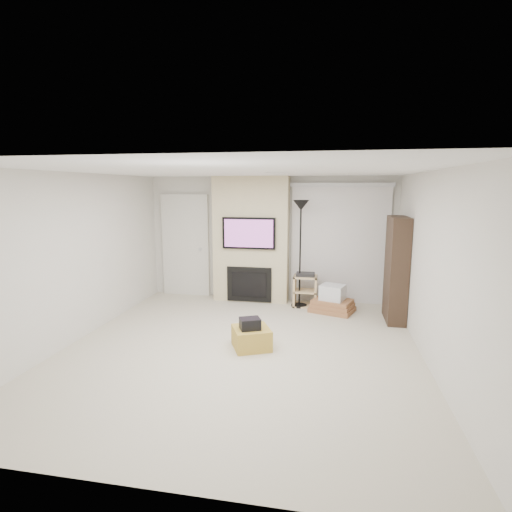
% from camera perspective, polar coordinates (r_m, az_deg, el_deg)
% --- Properties ---
extents(floor, '(5.00, 5.50, 0.00)m').
position_cam_1_polar(floor, '(5.86, -2.20, -13.16)').
color(floor, beige).
rests_on(floor, ground).
extents(ceiling, '(5.00, 5.50, 0.00)m').
position_cam_1_polar(ceiling, '(5.40, -2.38, 12.08)').
color(ceiling, white).
rests_on(ceiling, wall_back).
extents(wall_back, '(5.00, 0.00, 2.50)m').
position_cam_1_polar(wall_back, '(8.16, 1.99, 2.51)').
color(wall_back, silver).
rests_on(wall_back, ground).
extents(wall_front, '(5.00, 0.00, 2.50)m').
position_cam_1_polar(wall_front, '(2.97, -14.34, -10.91)').
color(wall_front, silver).
rests_on(wall_front, ground).
extents(wall_left, '(0.00, 5.50, 2.50)m').
position_cam_1_polar(wall_left, '(6.51, -24.27, -0.21)').
color(wall_left, silver).
rests_on(wall_left, ground).
extents(wall_right, '(0.00, 5.50, 2.50)m').
position_cam_1_polar(wall_right, '(5.51, 23.97, -1.87)').
color(wall_right, silver).
rests_on(wall_right, ground).
extents(hvac_vent, '(0.35, 0.18, 0.01)m').
position_cam_1_polar(hvac_vent, '(6.11, 3.07, 11.78)').
color(hvac_vent, silver).
rests_on(hvac_vent, ceiling).
extents(ottoman, '(0.66, 0.66, 0.30)m').
position_cam_1_polar(ottoman, '(5.84, -0.66, -11.62)').
color(ottoman, gold).
rests_on(ottoman, floor).
extents(black_bag, '(0.35, 0.32, 0.16)m').
position_cam_1_polar(black_bag, '(5.72, -0.87, -9.64)').
color(black_bag, black).
rests_on(black_bag, ottoman).
extents(fireplace_wall, '(1.50, 0.47, 2.50)m').
position_cam_1_polar(fireplace_wall, '(8.02, -0.71, 2.28)').
color(fireplace_wall, beige).
rests_on(fireplace_wall, floor).
extents(entry_door, '(1.02, 0.11, 2.14)m').
position_cam_1_polar(entry_door, '(8.61, -9.99, 1.43)').
color(entry_door, silver).
rests_on(entry_door, floor).
extents(vertical_blinds, '(1.98, 0.10, 2.37)m').
position_cam_1_polar(vertical_blinds, '(8.02, 11.88, 2.35)').
color(vertical_blinds, silver).
rests_on(vertical_blinds, floor).
extents(floor_lamp, '(0.30, 0.30, 2.05)m').
position_cam_1_polar(floor_lamp, '(7.55, 6.40, 4.65)').
color(floor_lamp, black).
rests_on(floor_lamp, floor).
extents(av_stand, '(0.45, 0.38, 0.66)m').
position_cam_1_polar(av_stand, '(7.81, 7.04, -4.66)').
color(av_stand, '#E3C089').
rests_on(av_stand, floor).
extents(box_stack, '(0.90, 0.79, 0.51)m').
position_cam_1_polar(box_stack, '(7.58, 10.86, -6.40)').
color(box_stack, '#A06841').
rests_on(box_stack, floor).
extents(bookshelf, '(0.30, 0.80, 1.80)m').
position_cam_1_polar(bookshelf, '(7.22, 19.41, -1.82)').
color(bookshelf, black).
rests_on(bookshelf, floor).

